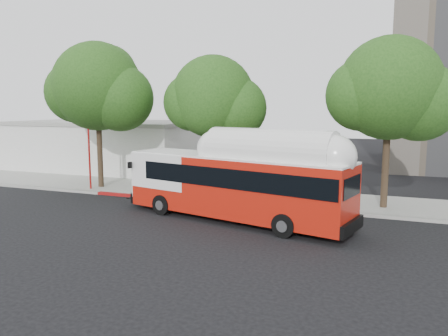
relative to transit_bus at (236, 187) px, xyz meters
The scene contains 10 objects.
ground 2.97m from the transit_bus, 160.90° to the right, with size 120.00×120.00×0.00m, color black.
sidewalk 6.36m from the transit_bus, 111.88° to the left, with size 60.00×5.00×0.15m, color gray.
curb_strip 4.19m from the transit_bus, 126.42° to the left, with size 60.00×0.30×0.15m, color gray.
red_curb_segment 6.35m from the transit_bus, 149.59° to the left, with size 10.00×0.32×0.16m, color maroon.
street_tree_left 12.80m from the transit_bus, 156.23° to the left, with size 6.67×5.80×9.74m.
street_tree_mid 7.33m from the transit_bus, 118.72° to the left, with size 5.75×5.00×8.62m.
street_tree_right 9.87m from the transit_bus, 35.33° to the left, with size 6.21×5.40×9.18m.
low_commercial_bldg 20.98m from the transit_bus, 140.97° to the left, with size 16.20×10.20×4.25m.
transit_bus is the anchor object (origin of this frame).
signal_pole 12.15m from the transit_bus, 161.44° to the left, with size 0.13×0.43×4.50m.
Camera 1 is at (9.03, -18.81, 5.55)m, focal length 35.00 mm.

